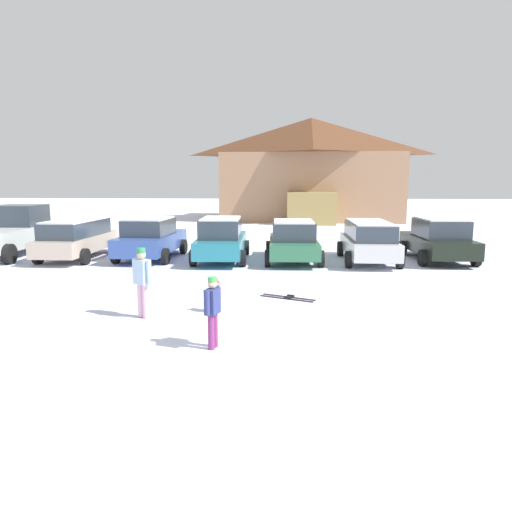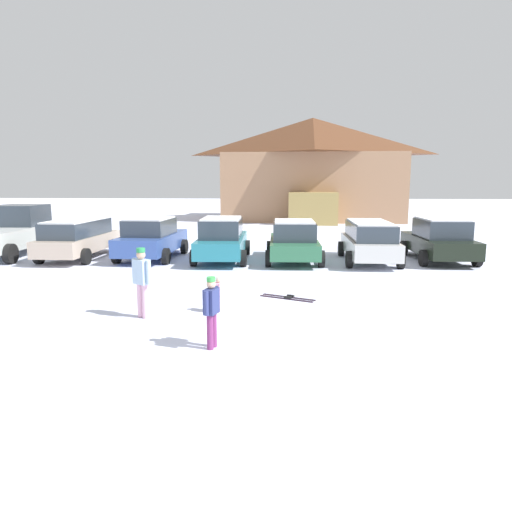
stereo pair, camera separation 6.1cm
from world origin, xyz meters
TOP-DOWN VIEW (x-y plane):
  - ground at (0.00, 0.00)m, footprint 160.00×160.00m
  - ski_lodge at (3.51, 33.49)m, footprint 15.26×12.01m
  - parked_beige_suv at (-7.46, 12.05)m, footprint 2.18×4.71m
  - parked_blue_hatchback at (-4.38, 12.19)m, footprint 2.39×4.46m
  - parked_teal_hatchback at (-1.38, 11.91)m, footprint 2.21×4.66m
  - parked_green_coupe at (1.53, 11.86)m, footprint 2.28×4.34m
  - parked_silver_wagon at (4.53, 11.86)m, footprint 2.14×4.46m
  - parked_black_sedan at (7.41, 12.31)m, footprint 2.31×4.32m
  - pickup_truck at (-10.74, 12.62)m, footprint 2.66×6.05m
  - skier_teen_in_navy_coat at (-0.25, 1.98)m, footprint 0.29×0.50m
  - skier_child_in_pink_snowsuit at (-0.47, 4.41)m, footprint 0.20×0.31m
  - skier_adult_in_blue_parka at (-2.19, 3.88)m, footprint 0.53×0.43m
  - pair_of_skis at (1.25, 5.88)m, footprint 1.55×0.90m

SIDE VIEW (x-z plane):
  - ground at x=0.00m, z-range 0.00..0.00m
  - pair_of_skis at x=1.25m, z-range -0.02..0.06m
  - skier_child_in_pink_snowsuit at x=-0.47m, z-range 0.06..0.95m
  - skier_teen_in_navy_coat at x=-0.25m, z-range 0.09..1.50m
  - parked_green_coupe at x=1.53m, z-range 0.00..1.67m
  - parked_blue_hatchback at x=-4.38m, z-range 0.00..1.73m
  - parked_black_sedan at x=7.41m, z-range 0.00..1.75m
  - parked_teal_hatchback at x=-1.38m, z-range 0.00..1.76m
  - parked_silver_wagon at x=4.53m, z-range 0.07..1.70m
  - parked_beige_suv at x=-7.46m, z-range 0.07..1.71m
  - skier_adult_in_blue_parka at x=-2.19m, z-range 0.11..1.78m
  - pickup_truck at x=-10.74m, z-range -0.08..2.07m
  - ski_lodge at x=3.51m, z-range 0.06..8.56m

